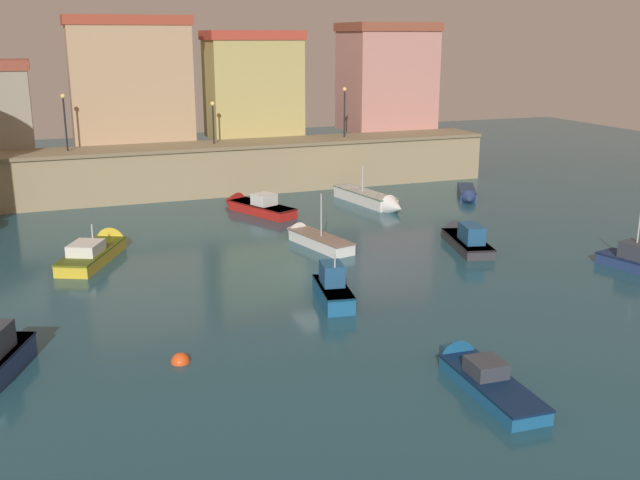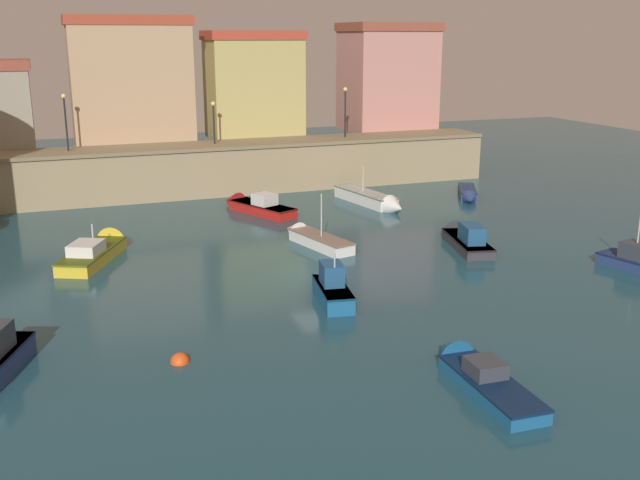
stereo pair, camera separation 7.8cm
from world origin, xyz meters
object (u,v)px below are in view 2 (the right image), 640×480
Objects in this scene: moored_boat_7 at (373,199)px; moored_boat_10 at (468,194)px; moored_boat_4 at (463,237)px; mooring_buoy_0 at (180,362)px; quay_lamp_2 at (345,105)px; moored_boat_8 at (312,238)px; moored_boat_1 at (331,286)px; quay_lamp_1 at (214,115)px; moored_boat_5 at (253,205)px; quay_lamp_0 at (65,114)px; moored_boat_3 at (99,249)px; moored_boat_2 at (475,372)px.

moored_boat_10 is (7.36, -0.24, -0.11)m from moored_boat_7.
mooring_buoy_0 is (-17.57, -9.91, -0.43)m from moored_boat_4.
moored_boat_8 is at bearing -118.21° from quay_lamp_2.
quay_lamp_2 is 0.83× the size of moored_boat_1.
moored_boat_8 is at bearing -53.04° from moored_boat_7.
quay_lamp_1 is 0.48× the size of moored_boat_4.
moored_boat_1 is 18.86m from moored_boat_7.
quay_lamp_1 reaches higher than moored_boat_10.
moored_boat_5 is at bearing -7.24° from moored_boat_8.
quay_lamp_0 is 5.56× the size of mooring_buoy_0.
moored_boat_1 is (-10.73, -24.41, -5.57)m from quay_lamp_2.
moored_boat_3 is (-9.07, 10.25, -0.15)m from moored_boat_1.
moored_boat_7 is (9.48, 16.31, -0.14)m from moored_boat_1.
quay_lamp_1 is 16.71m from moored_boat_8.
moored_boat_2 is at bearing 164.00° from moored_boat_4.
quay_lamp_2 reaches higher than moored_boat_3.
quay_lamp_0 is at bearing 28.28° from moored_boat_3.
quay_lamp_0 reaches higher than mooring_buoy_0.
moored_boat_7 reaches higher than mooring_buoy_0.
moored_boat_2 is at bearing -105.17° from quay_lamp_2.
moored_boat_3 is at bearing -144.44° from quay_lamp_2.
quay_lamp_1 is at bearing 0.00° from quay_lamp_0.
mooring_buoy_0 is at bearing 129.72° from moored_boat_1.
moored_boat_1 is 0.62× the size of moored_boat_7.
moored_boat_5 reaches higher than moored_boat_10.
quay_lamp_0 reaches higher than moored_boat_5.
moored_boat_4 is at bearing -43.48° from quay_lamp_0.
moored_boat_10 is at bearing -28.49° from moored_boat_2.
moored_boat_1 is 0.76× the size of moored_boat_8.
moored_boat_8 is (2.29, 8.68, -0.21)m from moored_boat_1.
moored_boat_1 is 8.98m from moored_boat_8.
moored_boat_8 reaches higher than moored_boat_7.
moored_boat_1 is 0.76× the size of moored_boat_2.
moored_boat_1 is 0.89× the size of moored_boat_10.
moored_boat_5 is (-0.27, 26.72, 0.10)m from moored_boat_2.
quay_lamp_2 is at bearing -77.38° from moored_boat_5.
moored_boat_4 is 14.75m from moored_boat_5.
moored_boat_8 is at bearing -52.62° from quay_lamp_0.
moored_boat_3 is at bearing 90.14° from moored_boat_4.
moored_boat_3 reaches higher than moored_boat_2.
moored_boat_3 is (-9.50, -14.15, -5.27)m from quay_lamp_1.
quay_lamp_2 is 27.23m from moored_boat_1.
moored_boat_2 is at bearing -3.10° from moored_boat_10.
mooring_buoy_0 is at bearing -148.06° from moored_boat_3.
moored_boat_8 is at bearing -72.27° from moored_boat_3.
moored_boat_7 reaches higher than moored_boat_3.
moored_boat_8 is (1.86, -15.73, -5.34)m from quay_lamp_1.
quay_lamp_2 is at bearing -14.03° from moored_boat_1.
moored_boat_2 is 26.78m from moored_boat_7.
moored_boat_4 is at bearing -91.88° from quay_lamp_2.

